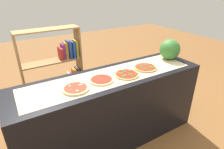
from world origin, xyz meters
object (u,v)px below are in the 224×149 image
Objects in this scene: pizza_mushroom_0 at (76,88)px; pizza_plain_1 at (101,80)px; pizza_spinach_2 at (126,74)px; watermelon at (170,49)px; bookshelf at (62,74)px; pizza_spinach_3 at (145,67)px.

pizza_plain_1 is (0.31, 0.04, -0.00)m from pizza_mushroom_0.
watermelon is at bearing 8.95° from pizza_spinach_2.
bookshelf reaches higher than pizza_plain_1.
pizza_spinach_2 is 1.00× the size of pizza_spinach_3.
watermelon is at bearing -32.65° from bookshelf.
watermelon is 0.20× the size of bookshelf.
bookshelf reaches higher than pizza_spinach_3.
pizza_plain_1 is 1.00m from bookshelf.
pizza_spinach_3 is at bearing -48.85° from bookshelf.
pizza_plain_1 is at bearing -175.02° from watermelon.
pizza_mushroom_0 reaches higher than pizza_spinach_2.
pizza_spinach_3 is 1.03× the size of watermelon.
pizza_spinach_3 is 0.21× the size of bookshelf.
watermelon reaches higher than pizza_spinach_2.
pizza_mushroom_0 is 0.32m from pizza_plain_1.
pizza_spinach_2 is 0.84m from watermelon.
pizza_spinach_3 is (0.32, 0.04, 0.00)m from pizza_spinach_2.
watermelon is 1.62m from bookshelf.
pizza_mushroom_0 is 0.95× the size of pizza_spinach_3.
pizza_spinach_2 is at bearing -62.85° from bookshelf.
pizza_mushroom_0 is at bearing -173.42° from pizza_plain_1.
pizza_plain_1 is 0.95× the size of pizza_spinach_3.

